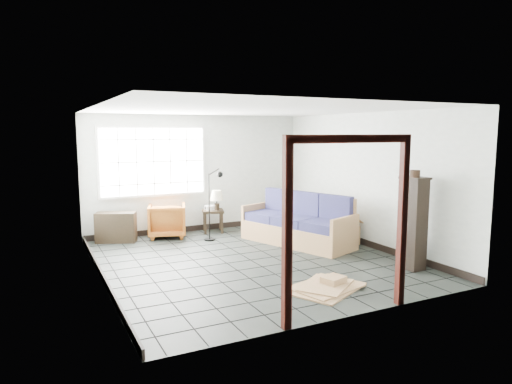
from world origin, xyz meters
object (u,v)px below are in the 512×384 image
armchair (167,219)px  side_table (213,214)px  tall_shelf (413,222)px  futon_sofa (299,225)px

armchair → side_table: armchair is taller
tall_shelf → side_table: bearing=113.3°
futon_sofa → side_table: (-1.18, 1.73, 0.05)m
armchair → tall_shelf: bearing=143.4°
futon_sofa → tall_shelf: tall_shelf is taller
side_table → tall_shelf: size_ratio=0.38×
futon_sofa → side_table: 2.10m
futon_sofa → side_table: size_ratio=4.33×
armchair → tall_shelf: 5.01m
side_table → futon_sofa: bearing=-55.8°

